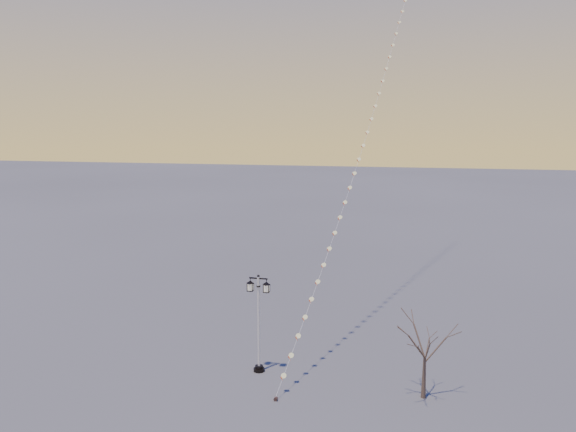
# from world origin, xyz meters

# --- Properties ---
(ground) EXTENTS (300.00, 300.00, 0.00)m
(ground) POSITION_xyz_m (0.00, 0.00, 0.00)
(ground) COLOR #525252
(ground) RESTS_ON ground
(street_lamp) EXTENTS (1.45, 0.64, 5.72)m
(street_lamp) POSITION_xyz_m (-3.04, 3.09, 3.17)
(street_lamp) COLOR black
(street_lamp) RESTS_ON ground
(bare_tree) EXTENTS (2.46, 2.46, 4.08)m
(bare_tree) POSITION_xyz_m (6.17, 1.72, 2.83)
(bare_tree) COLOR #4F3C2D
(bare_tree) RESTS_ON ground
(kite_train) EXTENTS (7.42, 35.75, 33.36)m
(kite_train) POSITION_xyz_m (2.14, 17.34, 16.57)
(kite_train) COLOR #34211B
(kite_train) RESTS_ON ground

